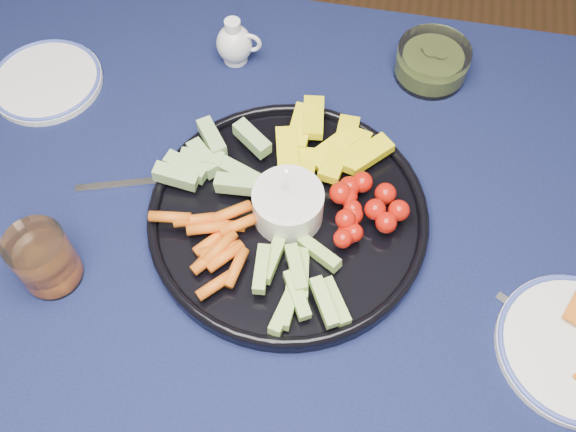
% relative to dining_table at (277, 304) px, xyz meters
% --- Properties ---
extents(dining_table, '(1.67, 1.07, 0.75)m').
position_rel_dining_table_xyz_m(dining_table, '(0.00, 0.00, 0.00)').
color(dining_table, '#52331B').
rests_on(dining_table, ground).
extents(crudite_platter, '(0.38, 0.38, 0.12)m').
position_rel_dining_table_xyz_m(crudite_platter, '(-0.00, 0.09, 0.11)').
color(crudite_platter, black).
rests_on(crudite_platter, dining_table).
extents(creamer_pitcher, '(0.07, 0.06, 0.08)m').
position_rel_dining_table_xyz_m(creamer_pitcher, '(-0.14, 0.37, 0.12)').
color(creamer_pitcher, white).
rests_on(creamer_pitcher, dining_table).
extents(pickle_bowl, '(0.11, 0.11, 0.05)m').
position_rel_dining_table_xyz_m(pickle_bowl, '(0.17, 0.40, 0.11)').
color(pickle_bowl, white).
rests_on(pickle_bowl, dining_table).
extents(juice_tumbler, '(0.08, 0.08, 0.09)m').
position_rel_dining_table_xyz_m(juice_tumbler, '(-0.29, -0.05, 0.13)').
color(juice_tumbler, white).
rests_on(juice_tumbler, dining_table).
extents(fork_left, '(0.18, 0.07, 0.00)m').
position_rel_dining_table_xyz_m(fork_left, '(-0.20, 0.11, 0.09)').
color(fork_left, silver).
rests_on(fork_left, dining_table).
extents(fork_right, '(0.17, 0.11, 0.00)m').
position_rel_dining_table_xyz_m(fork_right, '(0.38, -0.03, 0.09)').
color(fork_right, silver).
rests_on(fork_right, dining_table).
extents(side_plate_extra, '(0.17, 0.17, 0.01)m').
position_rel_dining_table_xyz_m(side_plate_extra, '(-0.42, 0.26, 0.10)').
color(side_plate_extra, white).
rests_on(side_plate_extra, dining_table).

